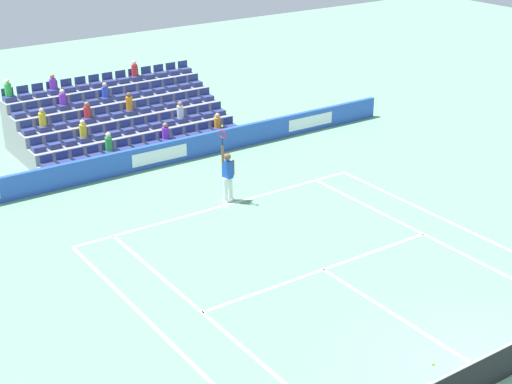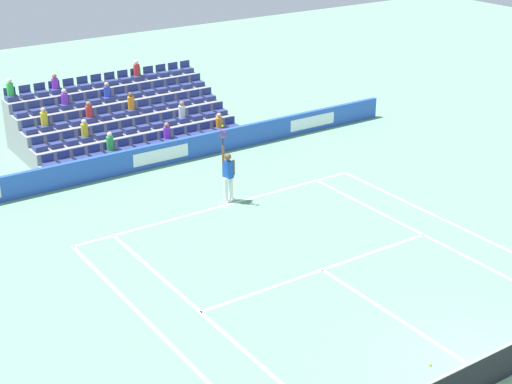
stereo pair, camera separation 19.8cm
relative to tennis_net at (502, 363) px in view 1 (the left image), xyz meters
name	(u,v)px [view 1 (the left image)]	position (x,y,z in m)	size (l,w,h in m)	color
ground_plane	(499,381)	(0.00, 0.00, -0.49)	(80.00, 80.00, 0.00)	#669E77
line_baseline	(223,206)	(0.00, -11.89, -0.49)	(10.97, 0.10, 0.01)	white
line_service	(323,269)	(0.00, -6.40, -0.49)	(8.23, 0.10, 0.01)	white
line_centre_service	(401,319)	(0.00, -3.20, -0.49)	(0.10, 6.40, 0.01)	white
line_singles_sideline_left	(211,320)	(4.12, -5.95, -0.49)	(0.10, 11.89, 0.01)	white
line_singles_sideline_right	(434,239)	(-4.12, -5.95, -0.49)	(0.10, 11.89, 0.01)	white
line_doubles_sideline_left	(165,337)	(5.49, -5.95, -0.49)	(0.10, 11.89, 0.01)	white
line_doubles_sideline_right	(463,228)	(-5.49, -5.95, -0.49)	(0.10, 11.89, 0.01)	white
line_centre_mark	(224,207)	(0.00, -11.79, -0.49)	(0.10, 0.20, 0.01)	white
sponsor_barrier	(159,155)	(0.00, -16.55, -0.04)	(22.32, 0.22, 0.91)	blue
tennis_net	(502,363)	(0.00, 0.00, 0.00)	(11.97, 0.10, 1.07)	#33383D
tennis_player	(228,175)	(-0.37, -12.14, 0.50)	(0.53, 0.40, 2.85)	white
stadium_stand	(118,122)	(0.01, -20.12, 0.32)	(8.68, 4.75, 3.01)	gray
loose_tennis_ball	(433,364)	(0.80, -1.31, -0.46)	(0.07, 0.07, 0.07)	#D1E533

